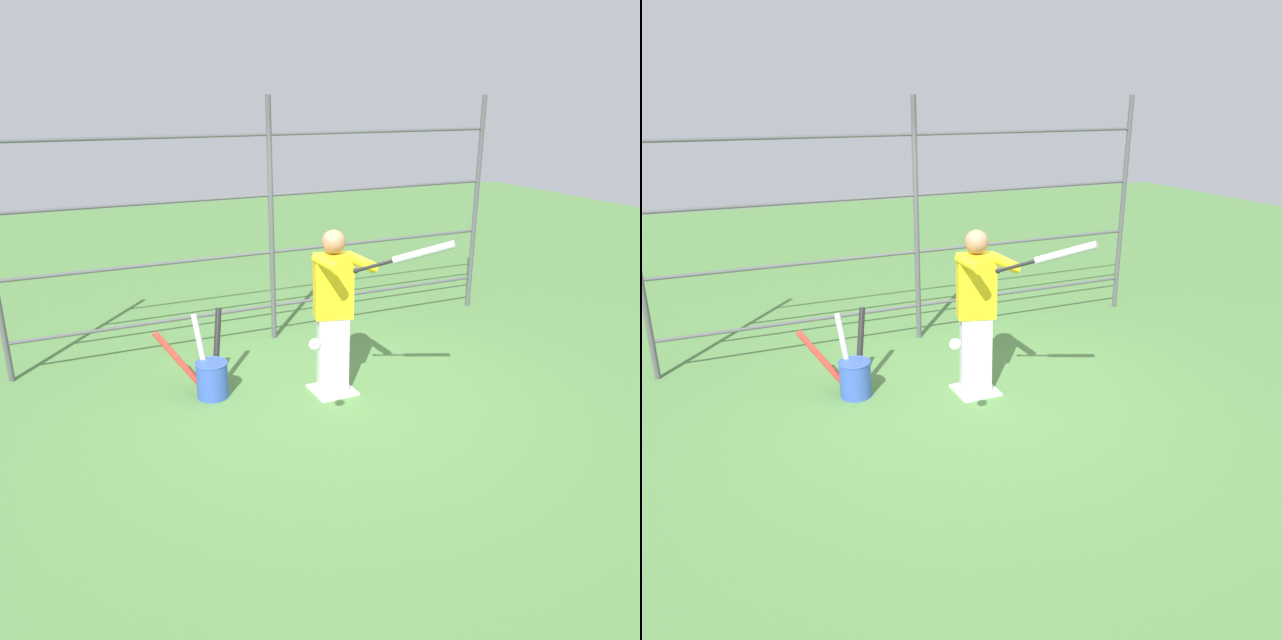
# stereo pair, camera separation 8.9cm
# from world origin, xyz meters

# --- Properties ---
(ground_plane) EXTENTS (24.00, 24.00, 0.00)m
(ground_plane) POSITION_xyz_m (0.00, 0.00, 0.00)
(ground_plane) COLOR #4C7A3D
(home_plate) EXTENTS (0.40, 0.40, 0.02)m
(home_plate) POSITION_xyz_m (0.00, 0.00, 0.01)
(home_plate) COLOR white
(home_plate) RESTS_ON ground
(fence_backstop) EXTENTS (5.81, 0.06, 2.77)m
(fence_backstop) POSITION_xyz_m (0.00, -1.60, 1.38)
(fence_backstop) COLOR #4C4C51
(fence_backstop) RESTS_ON ground
(batter) EXTENTS (0.40, 0.62, 1.61)m
(batter) POSITION_xyz_m (0.00, 0.02, 0.87)
(batter) COLOR silver
(batter) RESTS_ON ground
(baseball_bat_swinging) EXTENTS (0.64, 0.63, 0.35)m
(baseball_bat_swinging) POSITION_xyz_m (-0.36, 0.79, 1.52)
(baseball_bat_swinging) COLOR black
(softball_in_flight) EXTENTS (0.10, 0.10, 0.10)m
(softball_in_flight) POSITION_xyz_m (0.66, 1.02, 0.98)
(softball_in_flight) COLOR white
(bat_bucket) EXTENTS (0.72, 0.54, 0.79)m
(bat_bucket) POSITION_xyz_m (1.11, -0.42, 0.22)
(bat_bucket) COLOR #3351B2
(bat_bucket) RESTS_ON ground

